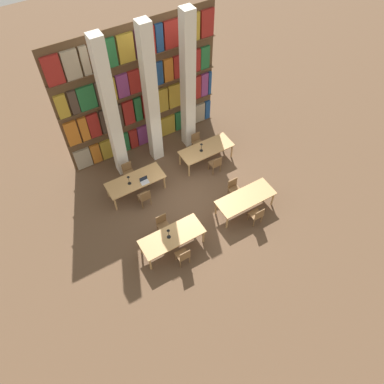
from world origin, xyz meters
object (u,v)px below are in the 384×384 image
(chair_1, at_px, (163,224))
(laptop, at_px, (144,181))
(reading_table_3, at_px, (206,150))
(chair_5, at_px, (128,172))
(chair_7, at_px, (197,142))
(chair_6, at_px, (216,164))
(desk_lamp_0, at_px, (168,232))
(chair_4, at_px, (145,197))
(reading_table_1, at_px, (246,198))
(desk_lamp_2, at_px, (201,146))
(pillar_right, at_px, (188,86))
(chair_2, at_px, (257,215))
(pillar_left, at_px, (111,113))
(chair_3, at_px, (234,188))
(desk_lamp_1, at_px, (129,178))
(reading_table_0, at_px, (172,237))
(reading_table_2, at_px, (135,181))
(chair_0, at_px, (183,256))
(pillar_center, at_px, (151,99))

(chair_1, bearing_deg, laptop, -97.31)
(reading_table_3, bearing_deg, chair_5, 168.06)
(chair_7, bearing_deg, chair_6, 90.00)
(desk_lamp_0, distance_m, chair_4, 2.24)
(desk_lamp_0, height_order, reading_table_1, desk_lamp_0)
(chair_5, relative_size, desk_lamp_2, 2.07)
(chair_5, bearing_deg, pillar_right, -168.14)
(chair_1, xyz_separation_m, chair_2, (3.15, -1.41, 0.00))
(pillar_left, distance_m, chair_3, 5.36)
(chair_4, bearing_deg, chair_3, -23.73)
(desk_lamp_1, bearing_deg, chair_2, -45.98)
(reading_table_0, distance_m, laptop, 2.68)
(reading_table_0, relative_size, chair_5, 2.53)
(desk_lamp_0, xyz_separation_m, chair_6, (3.37, 2.21, -0.57))
(chair_2, height_order, reading_table_3, chair_2)
(pillar_right, relative_size, chair_2, 6.70)
(pillar_left, relative_size, desk_lamp_0, 12.57)
(desk_lamp_2, bearing_deg, chair_7, 71.68)
(chair_6, height_order, desk_lamp_2, desk_lamp_2)
(desk_lamp_0, height_order, laptop, desk_lamp_0)
(pillar_right, bearing_deg, pillar_left, 180.00)
(chair_1, relative_size, reading_table_2, 0.39)
(pillar_left, xyz_separation_m, reading_table_0, (-0.02, -4.33, -2.33))
(chair_1, distance_m, chair_6, 3.57)
(chair_1, distance_m, chair_3, 3.15)
(reading_table_0, bearing_deg, pillar_right, 53.50)
(chair_0, bearing_deg, chair_1, 90.00)
(pillar_center, relative_size, chair_6, 6.70)
(chair_0, bearing_deg, chair_3, 25.97)
(pillar_left, height_order, pillar_center, same)
(pillar_left, height_order, reading_table_0, pillar_left)
(chair_7, bearing_deg, reading_table_2, 13.51)
(chair_5, relative_size, chair_6, 1.00)
(desk_lamp_0, bearing_deg, chair_2, -11.96)
(chair_7, bearing_deg, chair_2, 88.85)
(chair_1, bearing_deg, pillar_center, -113.85)
(laptop, bearing_deg, chair_0, -94.16)
(reading_table_2, distance_m, chair_5, 0.76)
(desk_lamp_1, height_order, reading_table_3, desk_lamp_1)
(chair_2, xyz_separation_m, desk_lamp_1, (-3.43, 3.55, 0.55))
(chair_3, height_order, desk_lamp_1, desk_lamp_1)
(chair_4, height_order, chair_7, same)
(desk_lamp_2, bearing_deg, reading_table_2, -179.29)
(chair_1, xyz_separation_m, reading_table_2, (-0.02, 2.19, 0.18))
(laptop, xyz_separation_m, chair_6, (2.99, -0.43, -0.29))
(chair_0, bearing_deg, chair_5, 90.08)
(chair_1, xyz_separation_m, reading_table_3, (3.25, 2.23, 0.18))
(desk_lamp_1, bearing_deg, chair_6, -10.39)
(reading_table_0, xyz_separation_m, reading_table_1, (3.17, 0.06, 0.00))
(pillar_right, bearing_deg, chair_3, -90.47)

